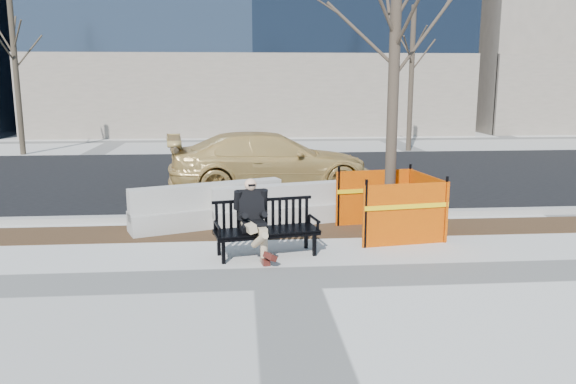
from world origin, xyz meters
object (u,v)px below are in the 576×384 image
Objects in this scene: jersey_barrier_right at (282,224)px; tree_fence at (388,234)px; bench at (267,255)px; seated_man at (253,256)px; jersey_barrier_left at (208,227)px; sedan at (271,190)px.

tree_fence is at bearing -38.92° from jersey_barrier_right.
tree_fence is at bearing 15.02° from bench.
jersey_barrier_right is at bearing 67.53° from bench.
jersey_barrier_right is at bearing 154.77° from tree_fence.
seated_man is 0.45× the size of jersey_barrier_right.
jersey_barrier_left is at bearing 107.12° from bench.
seated_man is 0.42× the size of jersey_barrier_left.
tree_fence is 2.11× the size of jersey_barrier_right.
jersey_barrier_right is (1.46, 0.09, 0.00)m from jersey_barrier_left.
bench is 0.23m from seated_man.
jersey_barrier_right is (0.63, 2.04, 0.00)m from seated_man.
jersey_barrier_left is (-1.05, 1.95, 0.00)m from bench.
tree_fence is 1.97× the size of jersey_barrier_left.
sedan is at bearing 72.79° from seated_man.
sedan is at bearing 114.07° from tree_fence.
seated_man reaches higher than bench.
jersey_barrier_left is (-0.82, 1.95, 0.00)m from seated_man.
bench is at bearing 169.58° from sedan.
jersey_barrier_left reaches higher than jersey_barrier_right.
jersey_barrier_left is 1.07× the size of jersey_barrier_right.
seated_man is 2.11m from jersey_barrier_left.
sedan is (-1.96, 4.38, 0.00)m from tree_fence.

